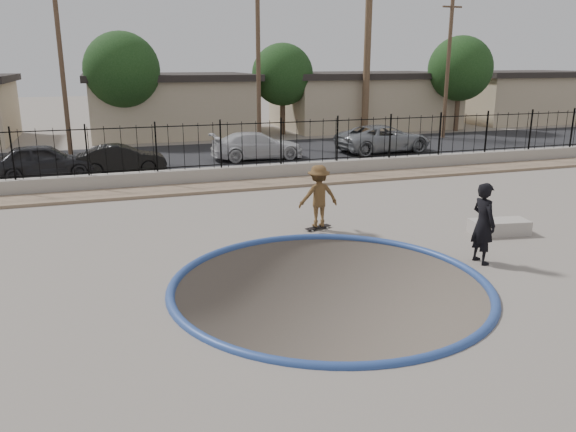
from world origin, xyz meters
The scene contains 25 objects.
ground centered at (0.00, 12.00, -1.10)m, with size 120.00×120.00×2.20m, color #6F675C.
bowl_pit centered at (0.00, -1.00, 0.00)m, with size 6.84×6.84×1.80m, color #463F36, non-canonical shape.
coping_ring centered at (0.00, -1.00, 0.00)m, with size 7.04×7.04×0.20m, color navy.
rock_strip centered at (0.00, 9.20, 0.06)m, with size 42.00×1.60×0.11m, color #9A8265.
retaining_wall centered at (0.00, 10.30, 0.30)m, with size 42.00×0.45×0.60m, color gray.
fence centered at (0.00, 10.30, 1.50)m, with size 40.00×0.04×1.80m.
street centered at (0.00, 17.00, 0.02)m, with size 90.00×8.00×0.04m, color black.
house_center centered at (0.00, 26.50, 1.97)m, with size 10.60×8.60×3.90m.
house_east centered at (14.00, 26.50, 1.97)m, with size 12.60×8.60×3.90m.
house_east_far centered at (28.00, 26.50, 1.97)m, with size 11.60×8.60×3.90m.
palm_right centered at (12.00, 22.00, 7.33)m, with size 2.30×2.30×10.30m.
utility_pole_left centered at (-6.00, 19.00, 4.70)m, with size 1.70×0.24×9.00m.
utility_pole_mid centered at (4.00, 19.00, 4.96)m, with size 1.70×0.24×9.50m.
utility_pole_right centered at (16.00, 19.00, 4.70)m, with size 1.70×0.24×9.00m.
street_tree_left centered at (-3.00, 23.00, 4.19)m, with size 4.32×4.32×6.36m.
street_tree_mid centered at (7.00, 24.00, 3.84)m, with size 3.96×3.96×5.83m.
street_tree_right centered at (19.00, 22.00, 4.19)m, with size 4.32×4.32×6.36m.
skater centered at (1.29, 3.00, 0.89)m, with size 1.15×0.66×1.78m, color brown.
skateboard centered at (1.29, 3.00, 0.06)m, with size 0.85×0.46×0.07m.
videographer centered at (4.00, -0.83, 0.99)m, with size 0.72×0.47×1.97m, color black.
concrete_ledge centered at (5.97, 0.97, 0.20)m, with size 1.60×0.70×0.40m, color #A69C93.
car_a centered at (-6.79, 13.40, 0.74)m, with size 1.66×4.13×1.41m, color black.
car_b centered at (-3.70, 13.40, 0.64)m, with size 1.29×3.69×1.21m, color black.
car_c centered at (2.78, 15.00, 0.69)m, with size 1.84×4.53×1.31m, color silver.
car_d centered at (9.70, 15.00, 0.75)m, with size 2.37×5.14×1.43m, color gray.
Camera 1 is at (-4.46, -11.50, 4.72)m, focal length 35.00 mm.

